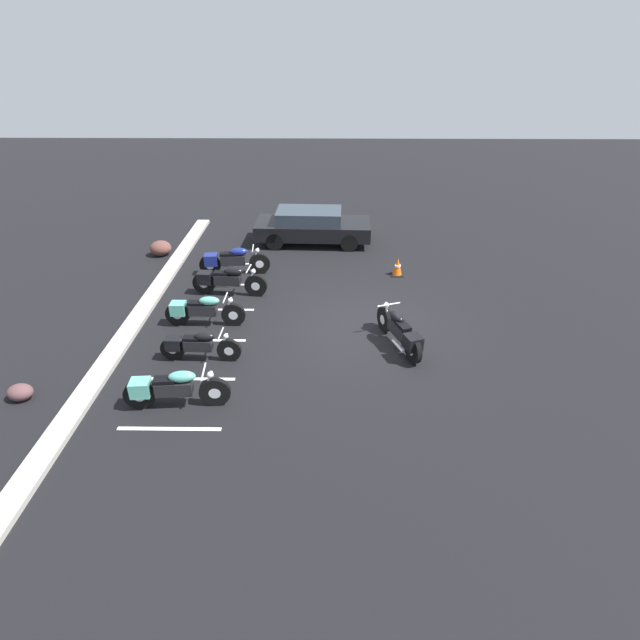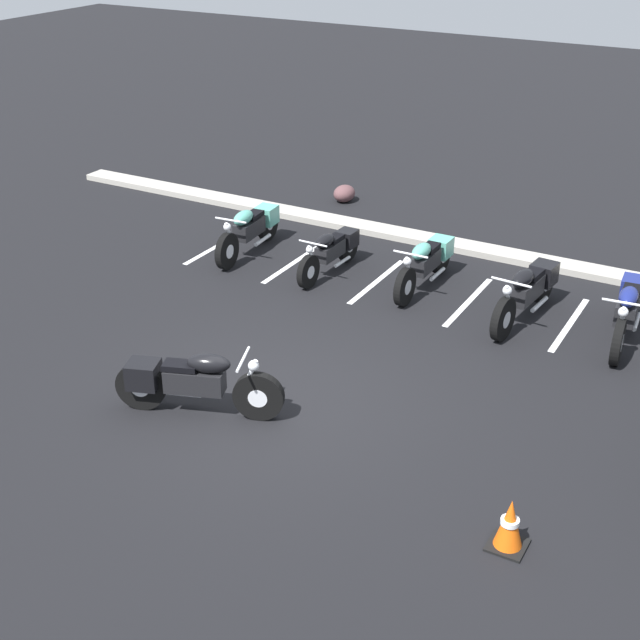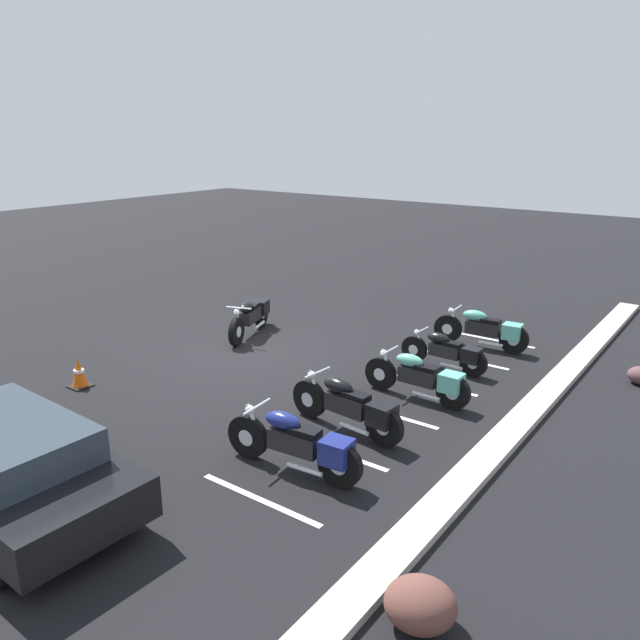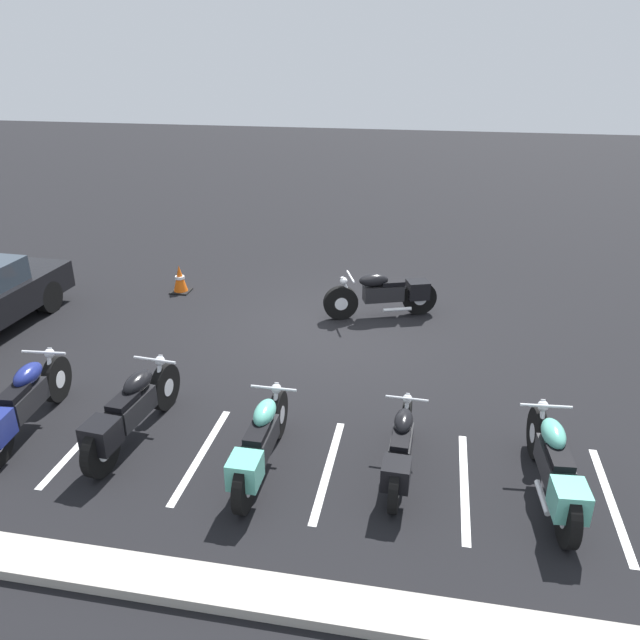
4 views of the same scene
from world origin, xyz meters
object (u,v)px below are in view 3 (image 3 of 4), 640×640
parked_bike_1 (448,352)px  landscape_rock_1 (420,605)px  parked_bike_4 (298,443)px  parked_bike_0 (485,329)px  parked_bike_3 (351,406)px  car_black (3,463)px  motorcycle_black_featured (251,316)px  traffic_cone (79,373)px  parked_bike_2 (421,377)px

parked_bike_1 → landscape_rock_1: 7.32m
parked_bike_1 → parked_bike_4: bearing=92.1°
parked_bike_0 → parked_bike_1: size_ratio=1.13×
parked_bike_3 → car_black: car_black is taller
motorcycle_black_featured → parked_bike_3: size_ratio=0.94×
car_black → motorcycle_black_featured: bearing=-70.2°
parked_bike_1 → parked_bike_3: size_ratio=0.86×
parked_bike_1 → traffic_cone: parked_bike_1 is taller
parked_bike_4 → car_black: bearing=44.2°
parked_bike_2 → parked_bike_3: parked_bike_3 is taller
car_black → landscape_rock_1: size_ratio=5.81×
parked_bike_4 → landscape_rock_1: parked_bike_4 is taller
parked_bike_4 → traffic_cone: (-0.00, -5.50, -0.20)m
landscape_rock_1 → car_black: bearing=-75.9°
motorcycle_black_featured → parked_bike_3: 5.74m
parked_bike_2 → traffic_cone: size_ratio=3.62×
parked_bike_4 → car_black: size_ratio=0.53×
traffic_cone → parked_bike_0: bearing=141.0°
motorcycle_black_featured → traffic_cone: motorcycle_black_featured is taller
parked_bike_1 → traffic_cone: size_ratio=3.28×
parked_bike_4 → parked_bike_1: bearing=-94.6°
parked_bike_1 → car_black: size_ratio=0.45×
parked_bike_4 → motorcycle_black_featured: bearing=-46.8°
motorcycle_black_featured → parked_bike_4: 6.73m
parked_bike_2 → car_black: 7.00m
car_black → traffic_cone: (-2.99, -2.90, -0.40)m
landscape_rock_1 → parked_bike_0: bearing=-162.1°
car_black → traffic_cone: 4.19m
parked_bike_1 → parked_bike_2: (1.71, 0.26, 0.04)m
parked_bike_0 → car_black: 10.24m
motorcycle_black_featured → parked_bike_4: bearing=28.2°
landscape_rock_1 → traffic_cone: (-1.63, -8.33, 0.01)m
parked_bike_1 → parked_bike_4: (5.11, 0.02, 0.07)m
motorcycle_black_featured → parked_bike_2: motorcycle_black_featured is taller
parked_bike_0 → parked_bike_3: bearing=83.6°
parked_bike_3 → traffic_cone: size_ratio=3.82×
car_black → parked_bike_2: bearing=-112.0°
motorcycle_black_featured → landscape_rock_1: bearing=32.1°
parked_bike_2 → traffic_cone: (3.40, -5.74, -0.17)m
car_black → parked_bike_3: bearing=-117.1°
motorcycle_black_featured → parked_bike_2: size_ratio=1.00×
motorcycle_black_featured → traffic_cone: 4.52m
motorcycle_black_featured → parked_bike_3: parked_bike_3 is taller
motorcycle_black_featured → parked_bike_2: bearing=58.4°
parked_bike_3 → parked_bike_1: bearing=-86.0°
parked_bike_4 → car_black: (2.99, -2.59, 0.19)m
parked_bike_1 → parked_bike_4: parked_bike_4 is taller
motorcycle_black_featured → parked_bike_1: bearing=77.1°
parked_bike_0 → traffic_cone: 8.87m
parked_bike_3 → landscape_rock_1: 4.31m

